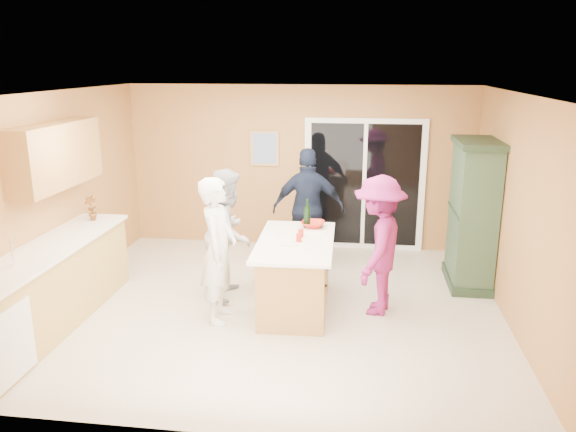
# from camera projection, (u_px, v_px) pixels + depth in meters

# --- Properties ---
(floor) EXTENTS (5.50, 5.50, 0.00)m
(floor) POSITION_uv_depth(u_px,v_px,m) (275.00, 307.00, 6.95)
(floor) COLOR beige
(floor) RESTS_ON ground
(ceiling) EXTENTS (5.50, 5.00, 0.10)m
(ceiling) POSITION_uv_depth(u_px,v_px,m) (274.00, 93.00, 6.27)
(ceiling) COLOR white
(ceiling) RESTS_ON wall_back
(wall_back) EXTENTS (5.50, 0.10, 2.60)m
(wall_back) POSITION_uv_depth(u_px,v_px,m) (299.00, 167.00, 9.00)
(wall_back) COLOR tan
(wall_back) RESTS_ON ground
(wall_front) EXTENTS (5.50, 0.10, 2.60)m
(wall_front) POSITION_uv_depth(u_px,v_px,m) (222.00, 287.00, 4.22)
(wall_front) COLOR tan
(wall_front) RESTS_ON ground
(wall_left) EXTENTS (0.10, 5.00, 2.60)m
(wall_left) POSITION_uv_depth(u_px,v_px,m) (56.00, 198.00, 6.97)
(wall_left) COLOR tan
(wall_left) RESTS_ON ground
(wall_right) EXTENTS (0.10, 5.00, 2.60)m
(wall_right) POSITION_uv_depth(u_px,v_px,m) (517.00, 214.00, 6.26)
(wall_right) COLOR tan
(wall_right) RESTS_ON ground
(left_cabinet_run) EXTENTS (0.65, 3.05, 1.24)m
(left_cabinet_run) POSITION_uv_depth(u_px,v_px,m) (39.00, 296.00, 6.15)
(left_cabinet_run) COLOR tan
(left_cabinet_run) RESTS_ON floor
(upper_cabinets) EXTENTS (0.35, 1.60, 0.75)m
(upper_cabinets) POSITION_uv_depth(u_px,v_px,m) (55.00, 155.00, 6.60)
(upper_cabinets) COLOR tan
(upper_cabinets) RESTS_ON wall_left
(sliding_door) EXTENTS (1.90, 0.07, 2.10)m
(sliding_door) POSITION_uv_depth(u_px,v_px,m) (364.00, 185.00, 8.90)
(sliding_door) COLOR white
(sliding_door) RESTS_ON floor
(framed_picture) EXTENTS (0.46, 0.04, 0.56)m
(framed_picture) POSITION_uv_depth(u_px,v_px,m) (265.00, 148.00, 8.97)
(framed_picture) COLOR tan
(framed_picture) RESTS_ON wall_back
(kitchen_island) EXTENTS (0.95, 1.69, 0.87)m
(kitchen_island) POSITION_uv_depth(u_px,v_px,m) (295.00, 277.00, 6.83)
(kitchen_island) COLOR tan
(kitchen_island) RESTS_ON floor
(green_hutch) EXTENTS (0.57, 1.07, 1.97)m
(green_hutch) POSITION_uv_depth(u_px,v_px,m) (473.00, 216.00, 7.45)
(green_hutch) COLOR #1E3120
(green_hutch) RESTS_ON floor
(woman_white) EXTENTS (0.43, 0.64, 1.70)m
(woman_white) POSITION_uv_depth(u_px,v_px,m) (218.00, 250.00, 6.42)
(woman_white) COLOR silver
(woman_white) RESTS_ON floor
(woman_grey) EXTENTS (0.66, 0.83, 1.66)m
(woman_grey) POSITION_uv_depth(u_px,v_px,m) (229.00, 233.00, 7.13)
(woman_grey) COLOR #9F9FA2
(woman_grey) RESTS_ON floor
(woman_navy) EXTENTS (1.08, 0.56, 1.76)m
(woman_navy) POSITION_uv_depth(u_px,v_px,m) (308.00, 209.00, 8.12)
(woman_navy) COLOR #162032
(woman_navy) RESTS_ON floor
(woman_magenta) EXTENTS (0.86, 1.20, 1.68)m
(woman_magenta) POSITION_uv_depth(u_px,v_px,m) (378.00, 246.00, 6.63)
(woman_magenta) COLOR #942060
(woman_magenta) RESTS_ON floor
(serving_bowl) EXTENTS (0.31, 0.31, 0.07)m
(serving_bowl) POSITION_uv_depth(u_px,v_px,m) (313.00, 224.00, 7.24)
(serving_bowl) COLOR red
(serving_bowl) RESTS_ON kitchen_island
(tulip_vase) EXTENTS (0.19, 0.14, 0.34)m
(tulip_vase) POSITION_uv_depth(u_px,v_px,m) (92.00, 208.00, 7.27)
(tulip_vase) COLOR #AB1411
(tulip_vase) RESTS_ON left_cabinet_run
(tumbler_near) EXTENTS (0.09, 0.09, 0.10)m
(tumbler_near) POSITION_uv_depth(u_px,v_px,m) (301.00, 233.00, 6.83)
(tumbler_near) COLOR red
(tumbler_near) RESTS_ON kitchen_island
(tumbler_far) EXTENTS (0.08, 0.08, 0.10)m
(tumbler_far) POSITION_uv_depth(u_px,v_px,m) (299.00, 238.00, 6.65)
(tumbler_far) COLOR red
(tumbler_far) RESTS_ON kitchen_island
(wine_bottle) EXTENTS (0.09, 0.09, 0.38)m
(wine_bottle) POSITION_uv_depth(u_px,v_px,m) (307.00, 216.00, 7.21)
(wine_bottle) COLOR black
(wine_bottle) RESTS_ON kitchen_island
(white_plate) EXTENTS (0.24, 0.24, 0.02)m
(white_plate) POSITION_uv_depth(u_px,v_px,m) (289.00, 244.00, 6.55)
(white_plate) COLOR silver
(white_plate) RESTS_ON kitchen_island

